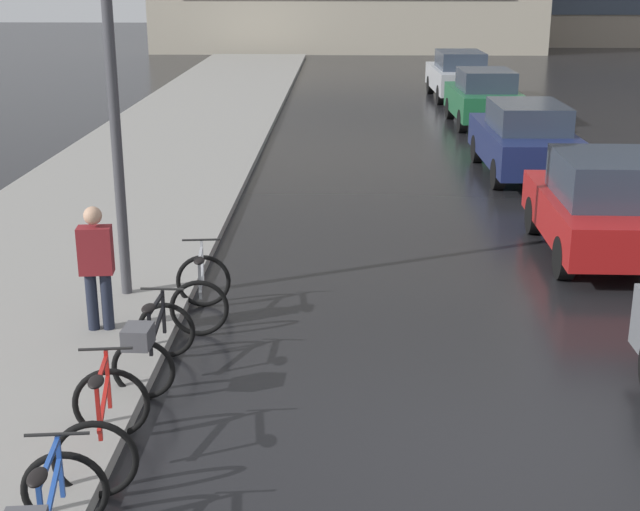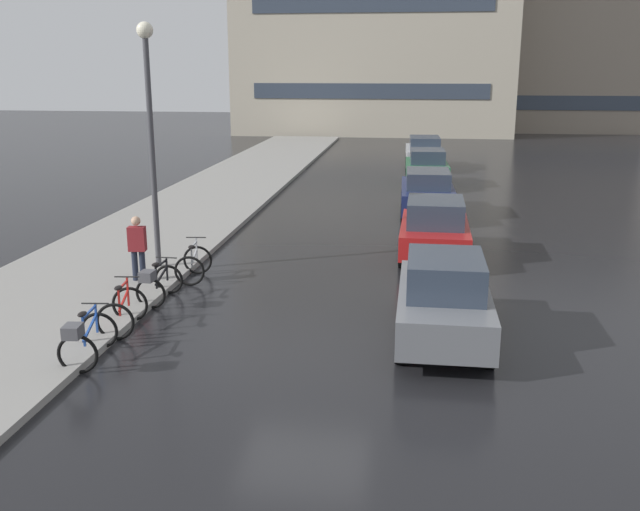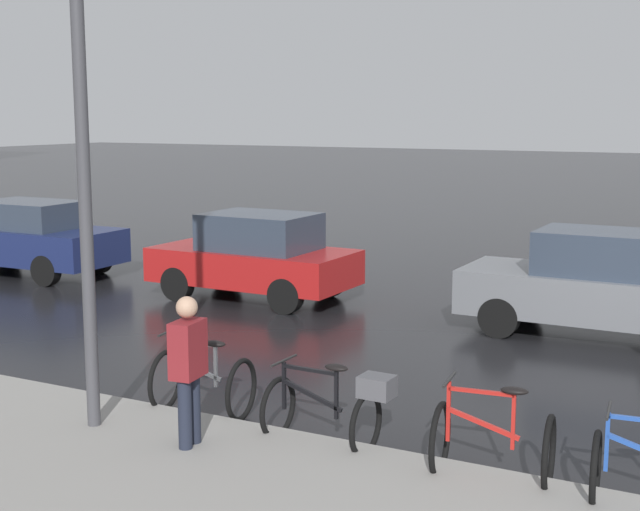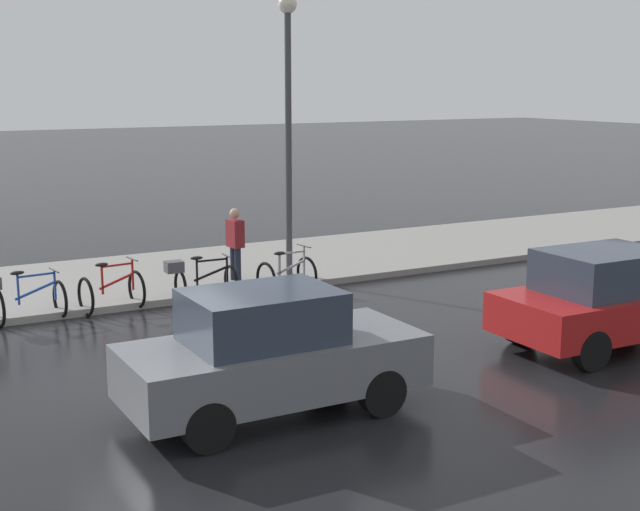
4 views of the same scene
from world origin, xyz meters
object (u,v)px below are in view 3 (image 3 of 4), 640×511
car_grey (593,285)px  car_red (255,256)px  streetlamp (79,68)px  car_navy (26,238)px  bicycle_farthest (202,382)px  bicycle_second (493,443)px  bicycle_third (334,406)px  pedestrian (188,368)px

car_grey → car_red: bearing=90.3°
car_grey → streetlamp: bearing=150.9°
car_navy → car_red: bearing=-88.8°
streetlamp → bicycle_farthest: bearing=-29.5°
car_grey → car_navy: car_grey is taller
bicycle_second → bicycle_farthest: size_ratio=1.03×
bicycle_third → pedestrian: 1.57m
bicycle_third → streetlamp: size_ratio=0.23×
bicycle_farthest → car_navy: car_navy is taller
bicycle_second → bicycle_farthest: bearing=84.7°
bicycle_second → streetlamp: bearing=100.8°
car_red → car_navy: (-0.12, 5.79, -0.01)m
car_red → bicycle_third: bearing=-142.2°
pedestrian → bicycle_third: bearing=-53.6°
bicycle_farthest → car_grey: car_grey is taller
car_grey → pedestrian: bearing=159.5°
pedestrian → streetlamp: size_ratio=0.28×
streetlamp → car_navy: bearing=49.5°
car_grey → pedestrian: 7.54m
car_grey → car_red: size_ratio=1.03×
bicycle_farthest → pedestrian: 1.42m
car_red → car_navy: size_ratio=0.87×
bicycle_second → car_red: car_red is taller
bicycle_third → bicycle_farthest: bearing=82.1°
bicycle_second → pedestrian: pedestrian is taller
car_navy → streetlamp: 11.07m
car_red → streetlamp: bearing=-162.0°
car_grey → car_red: car_grey is taller
car_red → pedestrian: size_ratio=2.27×
car_grey → bicycle_second: bearing=-177.3°
bicycle_second → bicycle_third: bearing=87.5°
bicycle_second → streetlamp: streetlamp is taller
bicycle_second → streetlamp: (-0.80, 4.21, 3.54)m
bicycle_farthest → car_navy: size_ratio=0.26×
car_navy → pedestrian: bearing=-126.5°
bicycle_farthest → car_red: (5.89, 2.92, 0.42)m
bicycle_third → car_grey: bearing=-13.0°
bicycle_third → pedestrian: bearing=126.4°
bicycle_third → streetlamp: streetlamp is taller
car_grey → bicycle_farthest: bearing=151.0°
bicycle_third → car_grey: car_grey is taller
bicycle_farthest → car_red: size_ratio=0.30×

